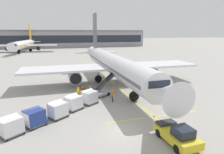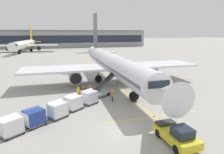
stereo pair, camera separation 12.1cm
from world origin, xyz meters
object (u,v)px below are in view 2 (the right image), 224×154
(safety_cone_engine_keepout, at_px, (81,92))
(belt_loader, at_px, (100,91))
(baggage_cart_third, at_px, (57,109))
(ground_crew_by_loader, at_px, (90,90))
(baggage_cart_second, at_px, (73,102))
(ground_crew_marshaller, at_px, (112,95))
(parked_airplane, at_px, (113,64))
(distant_airplane, at_px, (25,44))
(safety_cone_nose_mark, at_px, (78,88))
(pushback_tug, at_px, (177,135))
(baggage_cart_lead, at_px, (89,97))
(baggage_cart_fourth, at_px, (34,117))
(baggage_cart_fifth, at_px, (10,126))
(safety_cone_wingtip, at_px, (83,87))
(ground_crew_by_carts, at_px, (78,92))

(safety_cone_engine_keepout, bearing_deg, belt_loader, -36.07)
(belt_loader, relative_size, baggage_cart_third, 1.88)
(belt_loader, height_order, ground_crew_by_loader, belt_loader)
(baggage_cart_second, bearing_deg, baggage_cart_third, -137.10)
(ground_crew_marshaller, xyz_separation_m, safety_cone_engine_keepout, (-3.79, 4.87, -0.61))
(parked_airplane, xyz_separation_m, ground_crew_by_loader, (-5.90, -7.15, -2.65))
(belt_loader, distance_m, distant_airplane, 82.05)
(safety_cone_engine_keepout, distance_m, safety_cone_nose_mark, 2.28)
(safety_cone_engine_keepout, bearing_deg, ground_crew_marshaller, -52.12)
(pushback_tug, bearing_deg, baggage_cart_second, 127.54)
(baggage_cart_lead, bearing_deg, pushback_tug, -64.63)
(baggage_cart_lead, xyz_separation_m, baggage_cart_fourth, (-6.75, -4.78, 0.00))
(distant_airplane, bearing_deg, parked_airplane, -70.95)
(baggage_cart_lead, bearing_deg, distant_airplane, 102.60)
(pushback_tug, bearing_deg, belt_loader, 103.32)
(belt_loader, height_order, safety_cone_engine_keepout, belt_loader)
(baggage_cart_third, bearing_deg, parked_airplane, 51.27)
(ground_crew_marshaller, bearing_deg, safety_cone_engine_keepout, 127.88)
(baggage_cart_fourth, height_order, safety_cone_engine_keepout, baggage_cart_fourth)
(baggage_cart_fifth, height_order, safety_cone_wingtip, baggage_cart_fifth)
(baggage_cart_third, bearing_deg, safety_cone_nose_mark, 70.46)
(safety_cone_nose_mark, xyz_separation_m, distant_airplane, (-17.66, 75.12, 3.36))
(parked_airplane, height_order, safety_cone_engine_keepout, parked_airplane)
(baggage_cart_fifth, distance_m, pushback_tug, 15.47)
(baggage_cart_lead, relative_size, ground_crew_marshaller, 1.55)
(belt_loader, bearing_deg, ground_crew_marshaller, -69.95)
(parked_airplane, height_order, ground_crew_by_carts, parked_airplane)
(ground_crew_marshaller, distance_m, distant_airplane, 85.09)
(baggage_cart_fifth, bearing_deg, safety_cone_wingtip, 56.63)
(baggage_cart_fourth, height_order, ground_crew_marshaller, baggage_cart_fourth)
(belt_loader, bearing_deg, baggage_cart_second, -137.32)
(safety_cone_nose_mark, bearing_deg, belt_loader, -56.08)
(safety_cone_wingtip, bearing_deg, distant_airplane, 103.95)
(baggage_cart_second, distance_m, baggage_cart_fourth, 5.48)
(baggage_cart_fourth, bearing_deg, ground_crew_marshaller, 24.53)
(parked_airplane, distance_m, baggage_cart_third, 17.51)
(baggage_cart_lead, bearing_deg, baggage_cart_third, -142.05)
(baggage_cart_lead, bearing_deg, ground_crew_by_carts, 115.01)
(pushback_tug, distance_m, safety_cone_nose_mark, 19.91)
(parked_airplane, height_order, distant_airplane, parked_airplane)
(baggage_cart_second, xyz_separation_m, safety_cone_wingtip, (2.55, 8.88, -0.61))
(parked_airplane, distance_m, baggage_cart_lead, 12.32)
(ground_crew_marshaller, bearing_deg, safety_cone_nose_mark, 118.76)
(ground_crew_by_carts, relative_size, safety_cone_engine_keepout, 2.19)
(baggage_cart_fifth, xyz_separation_m, safety_cone_nose_mark, (8.04, 13.13, -0.62))
(baggage_cart_fourth, bearing_deg, belt_loader, 39.73)
(baggage_cart_fifth, distance_m, safety_cone_nose_mark, 15.41)
(parked_airplane, xyz_separation_m, pushback_tug, (-0.84, -22.06, -2.82))
(safety_cone_wingtip, bearing_deg, baggage_cart_lead, -91.68)
(baggage_cart_lead, relative_size, baggage_cart_fourth, 1.00)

